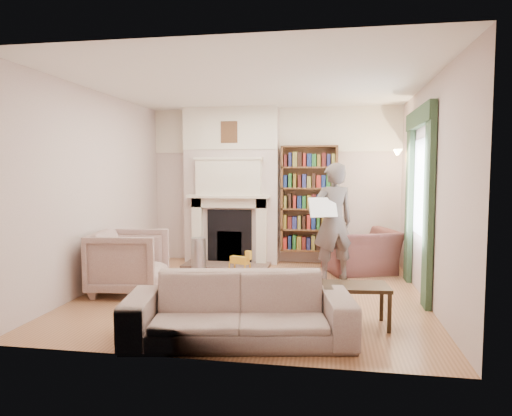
% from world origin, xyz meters
% --- Properties ---
extents(floor, '(4.50, 4.50, 0.00)m').
position_xyz_m(floor, '(0.00, 0.00, 0.00)').
color(floor, '#905C39').
rests_on(floor, ground).
extents(ceiling, '(4.50, 4.50, 0.00)m').
position_xyz_m(ceiling, '(0.00, 0.00, 2.80)').
color(ceiling, white).
rests_on(ceiling, wall_back).
extents(wall_back, '(4.50, 0.00, 4.50)m').
position_xyz_m(wall_back, '(0.00, 2.25, 1.40)').
color(wall_back, beige).
rests_on(wall_back, floor).
extents(wall_front, '(4.50, 0.00, 4.50)m').
position_xyz_m(wall_front, '(0.00, -2.25, 1.40)').
color(wall_front, beige).
rests_on(wall_front, floor).
extents(wall_left, '(0.00, 4.50, 4.50)m').
position_xyz_m(wall_left, '(-2.25, 0.00, 1.40)').
color(wall_left, beige).
rests_on(wall_left, floor).
extents(wall_right, '(0.00, 4.50, 4.50)m').
position_xyz_m(wall_right, '(2.25, 0.00, 1.40)').
color(wall_right, beige).
rests_on(wall_right, floor).
extents(fireplace, '(1.70, 0.58, 2.80)m').
position_xyz_m(fireplace, '(-0.75, 2.05, 1.39)').
color(fireplace, beige).
rests_on(fireplace, floor).
extents(bookcase, '(1.00, 0.24, 1.85)m').
position_xyz_m(bookcase, '(0.65, 2.12, 1.18)').
color(bookcase, brown).
rests_on(bookcase, floor).
extents(window, '(0.02, 0.90, 1.30)m').
position_xyz_m(window, '(2.23, 0.40, 1.45)').
color(window, silver).
rests_on(window, wall_right).
extents(curtain_left, '(0.07, 0.32, 2.40)m').
position_xyz_m(curtain_left, '(2.20, -0.30, 1.20)').
color(curtain_left, '#29402B').
rests_on(curtain_left, floor).
extents(curtain_right, '(0.07, 0.32, 2.40)m').
position_xyz_m(curtain_right, '(2.20, 1.10, 1.20)').
color(curtain_right, '#29402B').
rests_on(curtain_right, floor).
extents(pelmet, '(0.09, 1.70, 0.24)m').
position_xyz_m(pelmet, '(2.19, 0.40, 2.38)').
color(pelmet, '#29402B').
rests_on(pelmet, wall_right).
extents(wall_sconce, '(0.20, 0.24, 0.24)m').
position_xyz_m(wall_sconce, '(2.03, 1.50, 1.90)').
color(wall_sconce, gold).
rests_on(wall_sconce, wall_right).
extents(rug, '(2.64, 2.22, 0.01)m').
position_xyz_m(rug, '(-0.10, 0.47, 0.01)').
color(rug, '#C0A991').
rests_on(rug, floor).
extents(armchair_reading, '(1.35, 1.27, 0.71)m').
position_xyz_m(armchair_reading, '(1.52, 1.54, 0.35)').
color(armchair_reading, '#4E2C29').
rests_on(armchair_reading, floor).
extents(armchair_left, '(1.06, 1.04, 0.86)m').
position_xyz_m(armchair_left, '(-1.68, -0.24, 0.43)').
color(armchair_left, '#BFAE9D').
rests_on(armchair_left, floor).
extents(sofa, '(2.32, 1.23, 0.65)m').
position_xyz_m(sofa, '(0.16, -1.74, 0.32)').
color(sofa, '#ACA28E').
rests_on(sofa, floor).
extents(man_reading, '(0.77, 0.66, 1.79)m').
position_xyz_m(man_reading, '(1.07, 0.94, 0.89)').
color(man_reading, '#4E443E').
rests_on(man_reading, floor).
extents(newspaper, '(0.44, 0.29, 0.29)m').
position_xyz_m(newspaper, '(0.92, 0.74, 1.13)').
color(newspaper, white).
rests_on(newspaper, man_reading).
extents(coffee_table, '(0.74, 0.52, 0.45)m').
position_xyz_m(coffee_table, '(1.31, -1.12, 0.23)').
color(coffee_table, black).
rests_on(coffee_table, floor).
extents(paraffin_heater, '(0.27, 0.27, 0.55)m').
position_xyz_m(paraffin_heater, '(-1.15, 1.28, 0.28)').
color(paraffin_heater, '#9A9CA1').
rests_on(paraffin_heater, floor).
extents(rocking_horse, '(0.52, 0.36, 0.42)m').
position_xyz_m(rocking_horse, '(-0.38, 0.95, 0.21)').
color(rocking_horse, gold).
rests_on(rocking_horse, rug).
extents(board_game, '(0.47, 0.47, 0.03)m').
position_xyz_m(board_game, '(-0.61, 0.17, 0.03)').
color(board_game, '#D0C749').
rests_on(board_game, rug).
extents(game_box_lid, '(0.36, 0.31, 0.05)m').
position_xyz_m(game_box_lid, '(-0.62, -0.17, 0.04)').
color(game_box_lid, red).
rests_on(game_box_lid, rug).
extents(comic_annuals, '(0.72, 0.69, 0.02)m').
position_xyz_m(comic_annuals, '(0.22, -0.39, 0.02)').
color(comic_annuals, red).
rests_on(comic_annuals, rug).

